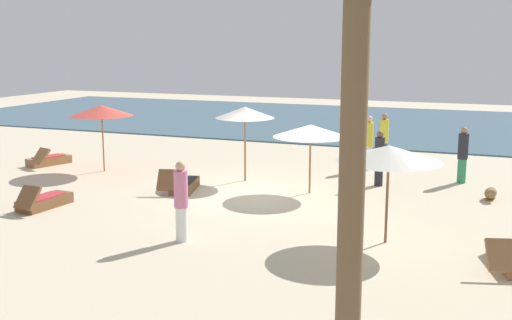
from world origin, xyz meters
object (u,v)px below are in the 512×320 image
object	(u,v)px
umbrella_2	(389,154)
lounger_2	(43,201)
umbrella_3	(311,131)
person_5	(379,158)
umbrella_1	(102,111)
umbrella_0	(245,113)
lounger_0	(48,160)
person_0	(369,142)
lounger_1	(512,259)
person_1	(463,155)
dog	(491,193)
person_4	(181,201)
lounger_3	(183,185)
person_2	(384,139)

from	to	relation	value
umbrella_2	lounger_2	xyz separation A→B (m)	(-8.84, -0.39, -1.78)
umbrella_3	person_5	xyz separation A→B (m)	(1.68, 1.66, -0.95)
umbrella_1	lounger_2	bearing A→B (deg)	-74.32
lounger_2	umbrella_0	bearing A→B (deg)	53.25
umbrella_0	lounger_0	xyz separation A→B (m)	(-7.41, -0.24, -1.97)
umbrella_1	person_0	distance (m)	8.99
lounger_0	person_5	size ratio (longest dim) A/B	1.06
umbrella_0	umbrella_3	size ratio (longest dim) A/B	1.09
umbrella_2	umbrella_3	world-z (taller)	umbrella_2
lounger_1	person_0	xyz separation A→B (m)	(-4.43, 8.28, 0.77)
umbrella_0	lounger_1	distance (m)	9.48
lounger_0	person_0	size ratio (longest dim) A/B	0.97
lounger_1	person_1	distance (m)	7.50
person_1	dog	bearing A→B (deg)	-65.25
umbrella_0	umbrella_3	world-z (taller)	umbrella_0
umbrella_3	person_4	size ratio (longest dim) A/B	1.20
lounger_3	person_2	distance (m)	7.70
lounger_3	person_0	size ratio (longest dim) A/B	0.96
umbrella_3	lounger_3	bearing A→B (deg)	-163.43
lounger_1	person_0	size ratio (longest dim) A/B	0.96
umbrella_0	person_2	xyz separation A→B (m)	(3.59, 4.09, -1.20)
lounger_3	umbrella_1	bearing A→B (deg)	158.29
lounger_1	lounger_0	bearing A→B (deg)	161.79
umbrella_0	umbrella_2	size ratio (longest dim) A/B	1.03
umbrella_0	lounger_0	world-z (taller)	umbrella_0
umbrella_3	person_2	world-z (taller)	umbrella_3
lounger_2	dog	xyz separation A→B (m)	(10.91, 5.16, 0.01)
umbrella_0	person_0	world-z (taller)	umbrella_0
lounger_3	person_0	distance (m)	6.71
lounger_2	dog	distance (m)	12.07
lounger_2	lounger_0	bearing A→B (deg)	128.39
person_4	dog	distance (m)	8.88
person_2	dog	world-z (taller)	person_2
umbrella_2	umbrella_3	size ratio (longest dim) A/B	1.05
umbrella_1	person_5	bearing A→B (deg)	7.63
umbrella_0	person_1	distance (m)	6.80
person_0	dog	distance (m)	4.95
lounger_0	person_1	world-z (taller)	person_1
umbrella_3	person_1	distance (m)	5.07
person_1	person_4	distance (m)	9.79
person_0	person_4	bearing A→B (deg)	-103.84
umbrella_3	umbrella_1	bearing A→B (deg)	176.44
umbrella_2	person_4	distance (m)	4.55
lounger_1	person_5	bearing A→B (deg)	121.28
lounger_2	person_1	distance (m)	12.29
person_0	lounger_0	bearing A→B (deg)	-162.72
person_0	lounger_1	bearing A→B (deg)	-61.86
person_2	person_4	world-z (taller)	person_2
umbrella_2	person_1	bearing A→B (deg)	80.00
umbrella_2	person_0	distance (m)	7.92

